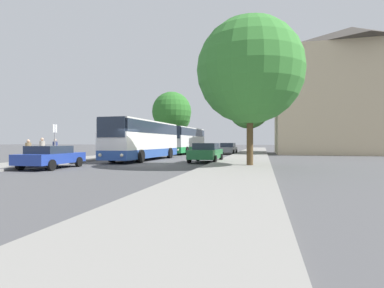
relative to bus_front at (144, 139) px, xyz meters
name	(u,v)px	position (x,y,z in m)	size (l,w,h in m)	color
ground_plane	(139,164)	(1.67, -4.96, -1.80)	(300.00, 300.00, 0.00)	#4C4C4F
sidewalk_left	(53,162)	(-5.33, -4.96, -1.73)	(4.00, 120.00, 0.15)	gray
sidewalk_right	(239,165)	(8.67, -4.96, -1.73)	(4.00, 120.00, 0.15)	gray
building_right_background	(352,91)	(21.24, 17.77, 6.40)	(18.78, 10.28, 16.42)	#C6B28E
bus_front	(144,139)	(0.00, 0.00, 0.00)	(2.95, 11.34, 3.38)	#2D519E
bus_middle	(186,140)	(-0.04, 14.50, 0.04)	(3.05, 11.86, 3.46)	#238942
parked_car_left_curb	(51,156)	(-2.17, -9.11, -1.08)	(2.32, 4.47, 1.35)	#233D9E
parked_car_right_near	(206,152)	(5.86, -1.74, -1.02)	(2.24, 4.30, 1.49)	#236B38
parked_car_right_far	(228,148)	(5.69, 14.36, -1.04)	(2.21, 4.69, 1.46)	slate
bus_stop_sign	(55,138)	(-4.74, -5.49, 0.06)	(0.08, 0.45, 2.78)	gray
pedestrian_waiting_near	(28,152)	(-4.63, -8.18, -0.85)	(0.36, 0.36, 1.60)	#23232D
pedestrian_waiting_far	(55,150)	(-5.31, -4.74, -0.81)	(0.36, 0.36, 1.68)	#23232D
pedestrian_walking_back	(42,150)	(-4.95, -6.54, -0.78)	(0.36, 0.36, 1.74)	#23232D
tree_left_near	(175,117)	(-5.80, 29.08, 4.39)	(5.57, 5.57, 8.84)	brown
tree_left_far	(172,111)	(-4.29, 21.86, 4.72)	(6.35, 6.35, 9.56)	brown
tree_right_near	(250,71)	(9.38, -5.66, 4.21)	(6.60, 6.60, 9.17)	#513D23
tree_right_mid	(249,108)	(8.38, 14.42, 4.17)	(5.41, 5.41, 8.54)	brown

